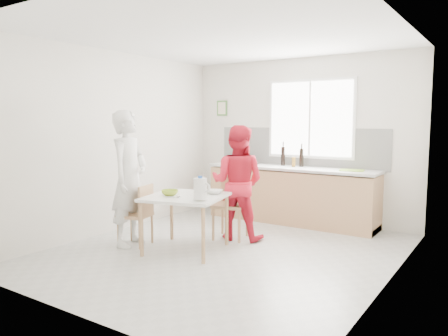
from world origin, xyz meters
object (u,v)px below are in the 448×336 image
object	(u,v)px
chair_left	(139,212)
wine_bottle_a	(283,156)
person_white	(129,178)
wine_bottle_b	(302,158)
chair_far	(232,201)
milk_jug	(200,188)
dining_table	(186,201)
bowl_green	(170,193)
bowl_white	(215,192)
person_red	(237,183)

from	to	relation	value
chair_left	wine_bottle_a	xyz separation A→B (m)	(0.90, 2.49, 0.63)
person_white	wine_bottle_b	xyz separation A→B (m)	(1.38, 2.52, 0.16)
chair_far	wine_bottle_a	distance (m)	1.55
chair_far	milk_jug	xyz separation A→B (m)	(0.24, -1.08, 0.34)
dining_table	bowl_green	bearing A→B (deg)	-152.07
dining_table	milk_jug	xyz separation A→B (m)	(0.38, -0.19, 0.22)
chair_far	bowl_green	world-z (taller)	chair_far
bowl_green	wine_bottle_a	bearing A→B (deg)	80.26
wine_bottle_b	bowl_white	bearing A→B (deg)	-99.70
bowl_white	wine_bottle_b	distance (m)	2.06
person_white	milk_jug	xyz separation A→B (m)	(1.19, 0.00, -0.04)
milk_jug	wine_bottle_b	bearing A→B (deg)	71.75
bowl_green	milk_jug	bearing A→B (deg)	-9.90
chair_far	wine_bottle_b	bearing A→B (deg)	59.37
bowl_white	dining_table	bearing A→B (deg)	-126.31
chair_far	person_red	xyz separation A→B (m)	(0.11, -0.03, 0.27)
dining_table	person_red	xyz separation A→B (m)	(0.25, 0.85, 0.16)
chair_left	wine_bottle_a	bearing A→B (deg)	146.22
chair_left	wine_bottle_b	distance (m)	2.84
milk_jug	wine_bottle_b	xyz separation A→B (m)	(0.19, 2.51, 0.20)
bowl_green	wine_bottle_a	world-z (taller)	wine_bottle_a
chair_far	person_red	world-z (taller)	person_red
milk_jug	wine_bottle_b	distance (m)	2.53
dining_table	chair_far	distance (m)	0.90
person_white	bowl_white	world-z (taller)	person_white
person_red	milk_jug	xyz separation A→B (m)	(0.13, -1.05, 0.07)
person_white	milk_jug	distance (m)	1.19
chair_far	dining_table	bearing A→B (deg)	-113.04
chair_far	bowl_green	size ratio (longest dim) A/B	4.42
bowl_green	chair_left	bearing A→B (deg)	-171.96
wine_bottle_b	wine_bottle_a	bearing A→B (deg)	178.12
dining_table	chair_left	world-z (taller)	chair_left
chair_left	chair_far	xyz separation A→B (m)	(0.81, 1.05, 0.08)
chair_left	dining_table	bearing A→B (deg)	90.00
person_white	bowl_green	size ratio (longest dim) A/B	8.31
person_white	wine_bottle_b	bearing A→B (deg)	-42.59
chair_left	bowl_green	size ratio (longest dim) A/B	3.77
chair_left	milk_jug	xyz separation A→B (m)	(1.05, -0.03, 0.42)
dining_table	bowl_green	size ratio (longest dim) A/B	5.19
chair_left	person_red	bearing A→B (deg)	124.06
person_white	person_red	world-z (taller)	person_white
person_red	milk_jug	world-z (taller)	person_red
person_white	bowl_green	xyz separation A→B (m)	(0.62, 0.10, -0.15)
bowl_white	person_white	bearing A→B (deg)	-153.61
chair_left	bowl_white	distance (m)	1.06
milk_jug	wine_bottle_a	world-z (taller)	wine_bottle_a
chair_far	wine_bottle_a	xyz separation A→B (m)	(0.09, 1.44, 0.55)
person_red	milk_jug	distance (m)	1.06
wine_bottle_a	wine_bottle_b	world-z (taller)	wine_bottle_a
person_red	bowl_white	distance (m)	0.54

